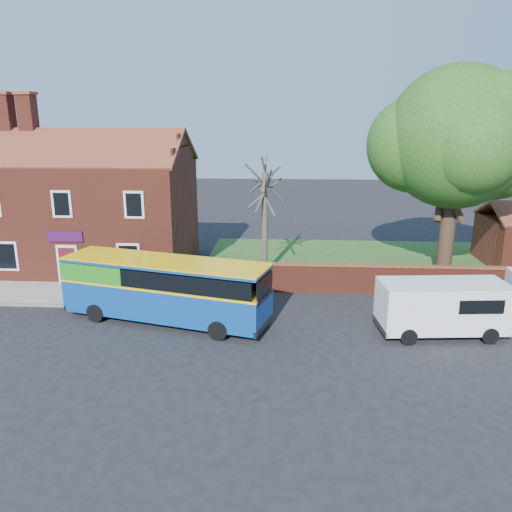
{
  "coord_description": "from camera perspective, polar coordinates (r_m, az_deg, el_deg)",
  "views": [
    {
      "loc": [
        5.21,
        -18.71,
        9.06
      ],
      "look_at": [
        3.75,
        5.0,
        2.53
      ],
      "focal_mm": 35.0,
      "sensor_mm": 36.0,
      "label": 1
    }
  ],
  "objects": [
    {
      "name": "bare_tree",
      "position": [
        29.34,
        1.01,
        4.33
      ],
      "size": [
        2.51,
        2.99,
        6.7
      ],
      "color": "#4C4238",
      "rests_on": "ground"
    },
    {
      "name": "ground",
      "position": [
        21.43,
        -11.06,
        -9.94
      ],
      "size": [
        120.0,
        120.0,
        0.0
      ],
      "primitive_type": "plane",
      "color": "black",
      "rests_on": "ground"
    },
    {
      "name": "boundary_wall",
      "position": [
        28.1,
        19.46,
        -2.6
      ],
      "size": [
        22.0,
        0.38,
        1.6
      ],
      "color": "maroon",
      "rests_on": "ground"
    },
    {
      "name": "large_tree",
      "position": [
        30.23,
        21.97,
        12.0
      ],
      "size": [
        9.83,
        7.77,
        11.99
      ],
      "color": "black",
      "rests_on": "ground"
    },
    {
      "name": "pavement",
      "position": [
        28.78,
        -21.85,
        -4.0
      ],
      "size": [
        18.0,
        3.5,
        0.12
      ],
      "primitive_type": "cube",
      "color": "gray",
      "rests_on": "ground"
    },
    {
      "name": "shop_building",
      "position": [
        33.07,
        -18.31,
        4.77
      ],
      "size": [
        12.3,
        8.13,
        10.5
      ],
      "color": "maroon",
      "rests_on": "ground"
    },
    {
      "name": "kerb",
      "position": [
        27.3,
        -23.39,
        -5.17
      ],
      "size": [
        18.0,
        0.15,
        0.14
      ],
      "primitive_type": "cube",
      "color": "slate",
      "rests_on": "ground"
    },
    {
      "name": "bus",
      "position": [
        23.3,
        -10.98,
        -3.42
      ],
      "size": [
        9.9,
        4.89,
        2.93
      ],
      "rotation": [
        0.0,
        0.0,
        -0.27
      ],
      "color": "#0D3D90",
      "rests_on": "ground"
    },
    {
      "name": "van_near",
      "position": [
        22.97,
        20.55,
        -5.35
      ],
      "size": [
        5.53,
        2.62,
        2.35
      ],
      "rotation": [
        0.0,
        0.0,
        0.09
      ],
      "color": "white",
      "rests_on": "ground"
    },
    {
      "name": "grass_strip",
      "position": [
        33.88,
        16.68,
        -0.76
      ],
      "size": [
        26.0,
        12.0,
        0.04
      ],
      "primitive_type": "cube",
      "color": "#426B28",
      "rests_on": "ground"
    }
  ]
}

